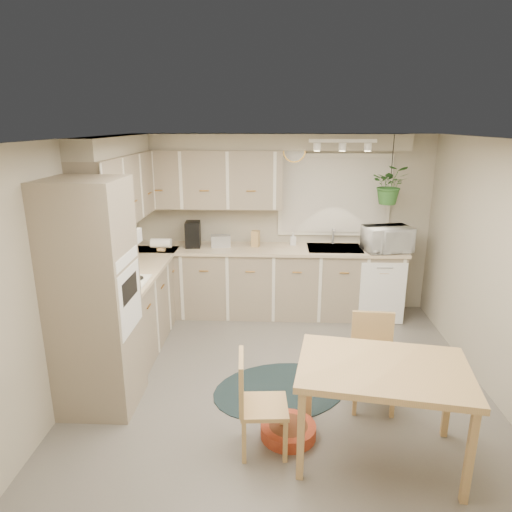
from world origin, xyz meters
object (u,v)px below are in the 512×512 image
Objects in this scene: dining_table at (380,412)px; chair_back at (373,364)px; pet_bed at (288,431)px; chair_left at (264,404)px; microwave at (387,236)px; braided_rug at (280,390)px.

chair_back is at bearing 82.88° from dining_table.
pet_bed is at bearing 35.21° from chair_back.
microwave reaches higher than chair_left.
dining_table is at bearing 83.29° from chair_left.
dining_table is 2.17× the size of microwave.
pet_bed is (-0.78, -0.48, -0.38)m from chair_back.
chair_left is 1.78× the size of pet_bed.
chair_left is at bearing -99.38° from braided_rug.
microwave is (0.62, 2.68, 0.74)m from dining_table.
microwave is at bearing 146.24° from chair_left.
chair_left is at bearing -133.14° from microwave.
pet_bed is at bearing 164.09° from dining_table.
dining_table is 2.85m from microwave.
braided_rug is 2.30× the size of microwave.
dining_table is 0.90m from chair_left.
pet_bed is at bearing 123.37° from chair_left.
dining_table is 1.46× the size of chair_back.
dining_table is 2.70× the size of pet_bed.
chair_left is at bearing 36.45° from chair_back.
chair_back is 0.99m from pet_bed.
chair_left is 0.44m from pet_bed.
chair_back reaches higher than pet_bed.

